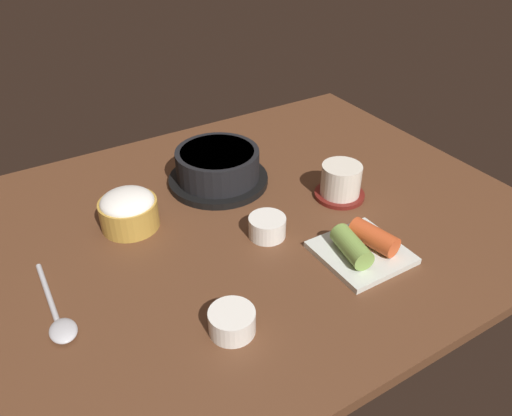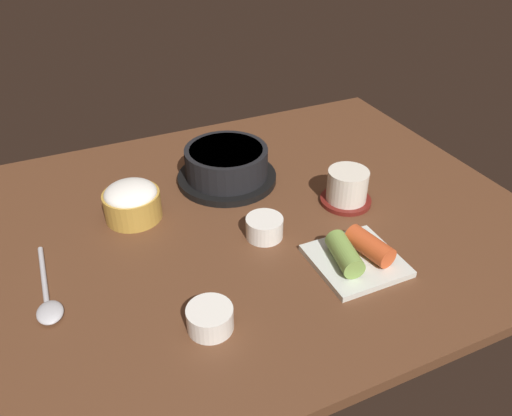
{
  "view_description": "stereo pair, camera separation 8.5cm",
  "coord_description": "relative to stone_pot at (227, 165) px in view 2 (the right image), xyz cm",
  "views": [
    {
      "loc": [
        -34.55,
        -61.85,
        53.43
      ],
      "look_at": [
        2.0,
        -2.0,
        5.0
      ],
      "focal_mm": 35.15,
      "sensor_mm": 36.0,
      "label": 1
    },
    {
      "loc": [
        -27.03,
        -65.84,
        53.43
      ],
      "look_at": [
        2.0,
        -2.0,
        5.0
      ],
      "focal_mm": 35.15,
      "sensor_mm": 36.0,
      "label": 2
    }
  ],
  "objects": [
    {
      "name": "dining_table",
      "position": [
        -2.57,
        -12.97,
        -4.45
      ],
      "size": [
        100.0,
        76.0,
        2.0
      ],
      "primitive_type": "cube",
      "color": "#56331E",
      "rests_on": "ground"
    },
    {
      "name": "stone_pot",
      "position": [
        0.0,
        0.0,
        0.0
      ],
      "size": [
        19.23,
        19.23,
        6.97
      ],
      "color": "black",
      "rests_on": "dining_table"
    },
    {
      "name": "rice_bowl",
      "position": [
        -19.44,
        -4.63,
        -0.08
      ],
      "size": [
        9.84,
        9.84,
        6.64
      ],
      "color": "#B78C38",
      "rests_on": "dining_table"
    },
    {
      "name": "tea_cup_with_saucer",
      "position": [
        16.97,
        -16.11,
        -0.24
      ],
      "size": [
        9.33,
        9.33,
        6.57
      ],
      "color": "maroon",
      "rests_on": "dining_table"
    },
    {
      "name": "banchan_cup_center",
      "position": [
        -0.92,
        -19.1,
        -1.55
      ],
      "size": [
        6.23,
        6.23,
        3.55
      ],
      "color": "white",
      "rests_on": "dining_table"
    },
    {
      "name": "kimchi_plate",
      "position": [
        9.05,
        -31.22,
        -1.81
      ],
      "size": [
        13.02,
        13.02,
        4.41
      ],
      "color": "silver",
      "rests_on": "dining_table"
    },
    {
      "name": "side_bowl_near",
      "position": [
        -16.01,
        -34.18,
        -1.64
      ],
      "size": [
        6.3,
        6.3,
        3.37
      ],
      "color": "white",
      "rests_on": "dining_table"
    },
    {
      "name": "spoon",
      "position": [
        -35.38,
        -20.74,
        -2.83
      ],
      "size": [
        3.6,
        17.86,
        1.35
      ],
      "color": "#B7B7BC",
      "rests_on": "dining_table"
    }
  ]
}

